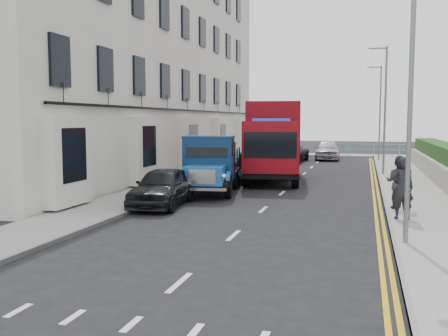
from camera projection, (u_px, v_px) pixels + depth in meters
ground at (250, 221)px, 15.13m from camera, size 120.00×120.00×0.00m
pavement_west at (189, 180)px, 25.16m from camera, size 2.40×38.00×0.12m
pavement_east at (410, 187)px, 22.31m from camera, size 2.60×38.00×0.12m
promenade at (325, 155)px, 42.90m from camera, size 30.00×2.50×0.12m
sea_plane at (342, 141)px, 72.59m from camera, size 120.00×120.00×0.00m
terrace_west at (143, 50)px, 29.46m from camera, size 6.31×30.20×14.25m
seafront_railing at (324, 149)px, 42.08m from camera, size 13.00×0.08×1.11m
lamp_near at (406, 80)px, 11.70m from camera, size 1.23×0.18×7.00m
lamp_mid at (383, 103)px, 27.02m from camera, size 1.23×0.18×7.00m
lamp_far at (378, 107)px, 36.60m from camera, size 1.23×0.18×7.00m
bedford_lorry at (209, 168)px, 20.33m from camera, size 2.72×5.24×2.38m
red_lorry at (274, 139)px, 25.42m from camera, size 3.53×7.81×3.95m
parked_car_front at (163, 187)px, 17.74m from camera, size 1.97×4.18×1.38m
parked_car_mid at (225, 167)px, 24.22m from camera, size 1.62×4.63×1.52m
parked_car_rear at (256, 159)px, 30.83m from camera, size 1.86×4.49×1.30m
seafront_car_left at (290, 152)px, 36.87m from camera, size 2.54×5.08×1.38m
seafront_car_right at (328, 150)px, 38.57m from camera, size 1.96×4.54×1.53m
pedestrian_east_near at (402, 188)px, 14.75m from camera, size 0.77×0.60×1.86m
pedestrian_east_far at (398, 182)px, 16.51m from camera, size 1.06×0.96×1.76m
pedestrian_west_near at (210, 161)px, 25.77m from camera, size 0.97×0.92×1.61m
pedestrian_west_far at (200, 156)px, 29.16m from camera, size 0.97×0.81×1.71m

